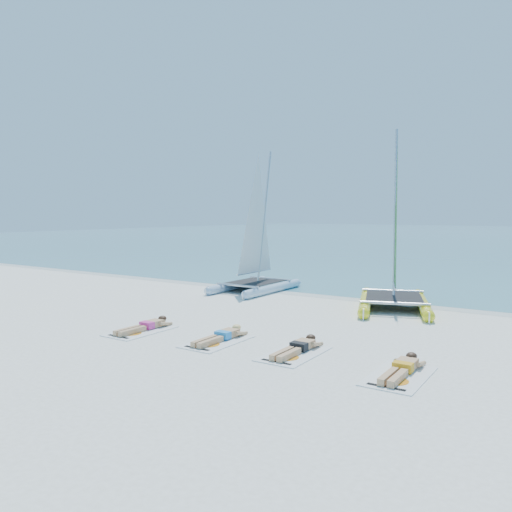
{
  "coord_description": "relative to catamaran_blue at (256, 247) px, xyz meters",
  "views": [
    {
      "loc": [
        7.43,
        -11.53,
        3.08
      ],
      "look_at": [
        -0.88,
        1.2,
        1.78
      ],
      "focal_mm": 35.0,
      "sensor_mm": 36.0,
      "label": 1
    }
  ],
  "objects": [
    {
      "name": "towel_a",
      "position": [
        1.25,
        -7.45,
        -1.72
      ],
      "size": [
        1.0,
        1.85,
        0.02
      ],
      "primitive_type": "cube",
      "color": "silver",
      "rests_on": "ground"
    },
    {
      "name": "sunbather_a",
      "position": [
        1.25,
        -7.26,
        -1.61
      ],
      "size": [
        0.37,
        1.73,
        0.26
      ],
      "color": "tan",
      "rests_on": "towel_a"
    },
    {
      "name": "sunbather_c",
      "position": [
        5.63,
        -6.93,
        -1.61
      ],
      "size": [
        0.37,
        1.73,
        0.26
      ],
      "color": "tan",
      "rests_on": "towel_c"
    },
    {
      "name": "towel_d",
      "position": [
        8.02,
        -7.35,
        -1.72
      ],
      "size": [
        1.0,
        1.85,
        0.02
      ],
      "primitive_type": "cube",
      "color": "silver",
      "rests_on": "ground"
    },
    {
      "name": "towel_c",
      "position": [
        5.63,
        -7.12,
        -1.72
      ],
      "size": [
        1.0,
        1.85,
        0.02
      ],
      "primitive_type": "cube",
      "color": "silver",
      "rests_on": "ground"
    },
    {
      "name": "sunbather_d",
      "position": [
        8.02,
        -7.16,
        -1.61
      ],
      "size": [
        0.37,
        1.73,
        0.26
      ],
      "color": "tan",
      "rests_on": "towel_d"
    },
    {
      "name": "catamaran_yellow",
      "position": [
        5.63,
        -0.25,
        0.2
      ],
      "size": [
        3.51,
        4.95,
        6.13
      ],
      "rotation": [
        0.0,
        0.0,
        0.34
      ],
      "color": "yellow",
      "rests_on": "ground"
    },
    {
      "name": "catamaran_blue",
      "position": [
        0.0,
        0.0,
        0.0
      ],
      "size": [
        2.06,
        4.25,
        5.79
      ],
      "rotation": [
        0.0,
        0.0,
        -0.01
      ],
      "color": "#B1D6E9",
      "rests_on": "ground"
    },
    {
      "name": "towel_b",
      "position": [
        3.58,
        -7.22,
        -1.72
      ],
      "size": [
        1.0,
        1.85,
        0.02
      ],
      "primitive_type": "cube",
      "color": "silver",
      "rests_on": "ground"
    },
    {
      "name": "wet_sand_strip",
      "position": [
        3.35,
        0.49,
        -1.72
      ],
      "size": [
        140.0,
        1.4,
        0.01
      ],
      "primitive_type": "cube",
      "color": "silver",
      "rests_on": "ground"
    },
    {
      "name": "sunbather_b",
      "position": [
        3.58,
        -7.02,
        -1.61
      ],
      "size": [
        0.37,
        1.73,
        0.26
      ],
      "color": "tan",
      "rests_on": "towel_b"
    },
    {
      "name": "ground",
      "position": [
        3.35,
        -5.01,
        -1.73
      ],
      "size": [
        140.0,
        140.0,
        0.0
      ],
      "primitive_type": "plane",
      "color": "white",
      "rests_on": "ground"
    }
  ]
}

